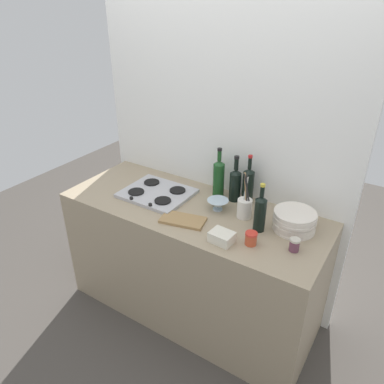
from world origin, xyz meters
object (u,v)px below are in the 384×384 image
Objects in this scene: stovetop_hob at (157,193)px; condiment_jar_front at (251,238)px; butter_dish at (222,237)px; wine_bottle_mid_left at (248,185)px; wine_bottle_leftmost at (260,212)px; condiment_jar_rear at (294,245)px; wine_bottle_mid_right at (235,184)px; wine_bottle_rightmost at (219,177)px; plate_stack at (294,221)px; mixing_bowl at (218,204)px; cutting_board at (183,220)px; utensil_crock at (245,207)px.

stovetop_hob is 6.02× the size of condiment_jar_front.
wine_bottle_mid_left is at bearing 98.39° from butter_dish.
wine_bottle_leftmost reaches higher than butter_dish.
wine_bottle_mid_left reaches higher than condiment_jar_front.
condiment_jar_front is 0.24m from condiment_jar_rear.
wine_bottle_mid_right is 0.92× the size of wine_bottle_rightmost.
plate_stack is 0.41m from wine_bottle_mid_left.
wine_bottle_mid_left reaches higher than condiment_jar_rear.
wine_bottle_mid_left is 0.98× the size of wine_bottle_rightmost.
condiment_jar_rear is at bearing -5.62° from stovetop_hob.
butter_dish is at bearing -71.25° from wine_bottle_mid_right.
wine_bottle_rightmost is 0.56m from butter_dish.
wine_bottle_leftmost is at bearing -40.09° from wine_bottle_mid_right.
wine_bottle_leftmost is 4.03× the size of condiment_jar_front.
mixing_bowl is at bearing -122.60° from wine_bottle_mid_left.
wine_bottle_rightmost is at bearing -177.61° from wine_bottle_mid_right.
butter_dish is at bearing -10.65° from cutting_board.
wine_bottle_rightmost is 0.43m from cutting_board.
utensil_crock is at bearing 156.58° from condiment_jar_rear.
condiment_jar_rear is (0.39, -0.17, -0.04)m from utensil_crock.
stovetop_hob is 3.46× the size of butter_dish.
condiment_jar_rear is at bearing 18.50° from condiment_jar_front.
cutting_board is (-0.02, -0.41, -0.13)m from wine_bottle_rightmost.
wine_bottle_mid_left is (-0.38, 0.14, 0.07)m from plate_stack.
utensil_crock is (0.15, -0.16, -0.05)m from wine_bottle_mid_right.
wine_bottle_rightmost reaches higher than condiment_jar_rear.
wine_bottle_mid_left is 0.48m from condiment_jar_front.
butter_dish is (0.07, -0.49, -0.10)m from wine_bottle_mid_left.
wine_bottle_mid_right is at bearing 164.44° from plate_stack.
utensil_crock is at bearing -47.13° from wine_bottle_mid_right.
condiment_jar_front reaches higher than butter_dish.
plate_stack reaches higher than butter_dish.
wine_bottle_mid_left reaches higher than cutting_board.
stovetop_hob is 1.31× the size of wine_bottle_rightmost.
mixing_bowl is 0.45× the size of utensil_crock.
wine_bottle_leftmost reaches higher than cutting_board.
wine_bottle_leftmost is 0.18m from condiment_jar_front.
utensil_crock is 0.40m from cutting_board.
condiment_jar_rear is 0.69m from cutting_board.
plate_stack is 0.31m from utensil_crock.
mixing_bowl is at bearing 64.31° from cutting_board.
utensil_crock is at bearing 4.13° from mixing_bowl.
stovetop_hob is at bearing 167.56° from condiment_jar_front.
wine_bottle_mid_right is (-0.29, 0.24, 0.00)m from wine_bottle_leftmost.
wine_bottle_mid_right reaches higher than cutting_board.
wine_bottle_mid_right is at bearing 148.37° from condiment_jar_rear.
wine_bottle_mid_right is 2.42× the size of butter_dish.
mixing_bowl is (0.09, -0.17, -0.10)m from wine_bottle_rightmost.
utensil_crock is 1.14× the size of cutting_board.
stovetop_hob is at bearing 178.96° from wine_bottle_leftmost.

